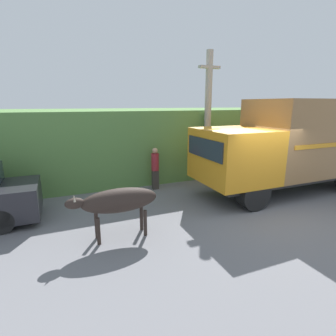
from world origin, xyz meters
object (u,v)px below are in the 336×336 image
(brown_cow, at_px, (118,201))
(pedestrian_on_hill, at_px, (155,166))
(utility_pole, at_px, (208,117))
(cargo_truck, at_px, (298,142))

(brown_cow, relative_size, pedestrian_on_hill, 1.34)
(brown_cow, bearing_deg, pedestrian_on_hill, 69.31)
(pedestrian_on_hill, relative_size, utility_pole, 0.31)
(brown_cow, bearing_deg, cargo_truck, 21.46)
(cargo_truck, relative_size, pedestrian_on_hill, 4.59)
(brown_cow, height_order, utility_pole, utility_pole)
(pedestrian_on_hill, bearing_deg, brown_cow, 53.44)
(cargo_truck, xyz_separation_m, brown_cow, (-7.04, -1.10, -0.89))
(cargo_truck, distance_m, pedestrian_on_hill, 5.44)
(cargo_truck, height_order, pedestrian_on_hill, cargo_truck)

